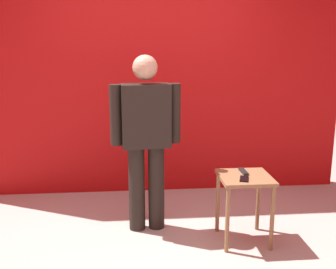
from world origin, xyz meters
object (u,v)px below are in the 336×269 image
standing_person (146,135)px  cell_phone (244,179)px  side_table (245,189)px  tv_remote (243,172)px

standing_person → cell_phone: bearing=-27.2°
side_table → cell_phone: 0.16m
cell_phone → tv_remote: tv_remote is taller
standing_person → cell_phone: size_ratio=11.35×
standing_person → cell_phone: 0.96m
side_table → standing_person: bearing=158.9°
standing_person → tv_remote: size_ratio=9.62×
standing_person → side_table: 1.00m
side_table → tv_remote: size_ratio=3.58×
cell_phone → tv_remote: size_ratio=0.85×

